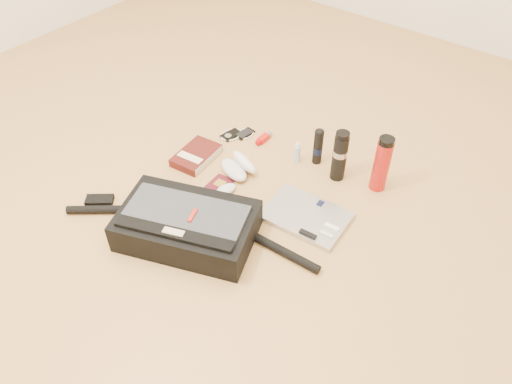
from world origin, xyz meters
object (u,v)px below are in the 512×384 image
(messenger_bag, at_px, (186,225))
(book, at_px, (196,156))
(thermos_black, at_px, (340,156))
(laptop, at_px, (306,216))
(thermos_red, at_px, (382,164))

(messenger_bag, bearing_deg, book, 107.88)
(book, bearing_deg, thermos_black, 20.33)
(laptop, relative_size, thermos_red, 1.33)
(messenger_bag, relative_size, thermos_black, 4.11)
(laptop, height_order, book, book)
(messenger_bag, bearing_deg, laptop, 29.11)
(messenger_bag, distance_m, thermos_black, 0.72)
(messenger_bag, xyz_separation_m, thermos_red, (0.45, 0.71, 0.06))
(laptop, distance_m, thermos_red, 0.39)
(book, xyz_separation_m, thermos_red, (0.75, 0.34, 0.11))
(messenger_bag, xyz_separation_m, thermos_black, (0.28, 0.66, 0.06))
(messenger_bag, relative_size, thermos_red, 3.79)
(messenger_bag, relative_size, laptop, 2.86)
(laptop, xyz_separation_m, book, (-0.61, 0.01, 0.01))
(thermos_black, height_order, thermos_red, thermos_red)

